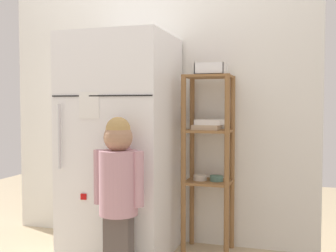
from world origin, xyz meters
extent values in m
cube|color=silver|center=(0.00, 0.39, 1.03)|extent=(2.49, 0.03, 2.06)
cube|color=white|center=(-0.13, 0.02, 0.78)|extent=(0.72, 0.68, 1.56)
cube|color=black|center=(-0.13, -0.32, 1.13)|extent=(0.70, 0.01, 0.01)
cylinder|color=silver|center=(-0.42, -0.34, 0.86)|extent=(0.02, 0.02, 0.43)
cube|color=white|center=(-0.21, -0.32, 1.07)|extent=(0.14, 0.01, 0.17)
cube|color=#28B3EE|center=(-0.14, -0.32, 0.51)|extent=(0.03, 0.01, 0.03)
cube|color=red|center=(-0.26, -0.32, 0.47)|extent=(0.04, 0.01, 0.04)
cube|color=#7137ED|center=(0.00, -0.32, 0.96)|extent=(0.03, 0.02, 0.03)
cube|color=blue|center=(-0.04, -0.32, 0.66)|extent=(0.03, 0.01, 0.03)
cube|color=red|center=(0.01, -0.32, 0.85)|extent=(0.04, 0.01, 0.04)
cube|color=#554B47|center=(0.05, -0.45, 0.20)|extent=(0.16, 0.10, 0.41)
cylinder|color=#BF8C99|center=(0.05, -0.45, 0.60)|extent=(0.23, 0.23, 0.39)
sphere|color=#BF8C99|center=(0.05, -0.38, 0.79)|extent=(0.10, 0.10, 0.10)
sphere|color=#A87A5B|center=(0.05, -0.45, 0.88)|extent=(0.17, 0.17, 0.17)
sphere|color=tan|center=(0.05, -0.45, 0.92)|extent=(0.15, 0.15, 0.15)
cylinder|color=#BF8C99|center=(-0.08, -0.45, 0.63)|extent=(0.07, 0.07, 0.33)
cylinder|color=#BF8C99|center=(0.17, -0.45, 0.63)|extent=(0.07, 0.07, 0.33)
cylinder|color=olive|center=(0.31, 0.08, 0.64)|extent=(0.04, 0.04, 1.28)
cylinder|color=olive|center=(0.62, 0.08, 0.64)|extent=(0.04, 0.04, 1.28)
cylinder|color=olive|center=(0.31, 0.34, 0.64)|extent=(0.04, 0.04, 1.28)
cylinder|color=olive|center=(0.62, 0.34, 0.64)|extent=(0.04, 0.04, 1.28)
cube|color=olive|center=(0.46, 0.21, 1.27)|extent=(0.32, 0.28, 0.02)
cube|color=olive|center=(0.46, 0.21, 0.88)|extent=(0.32, 0.28, 0.02)
cube|color=olive|center=(0.46, 0.21, 0.51)|extent=(0.32, 0.28, 0.02)
cube|color=#C6AD8E|center=(0.45, 0.21, 0.91)|extent=(0.19, 0.17, 0.03)
cube|color=white|center=(0.47, 0.22, 0.95)|extent=(0.20, 0.17, 0.04)
cylinder|color=beige|center=(0.40, 0.21, 0.54)|extent=(0.10, 0.10, 0.04)
cylinder|color=#4C7266|center=(0.52, 0.21, 0.54)|extent=(0.10, 0.10, 0.04)
cube|color=white|center=(0.48, 0.20, 1.28)|extent=(0.21, 0.20, 0.01)
cube|color=white|center=(0.48, 0.10, 1.32)|extent=(0.21, 0.01, 0.08)
cube|color=white|center=(0.48, 0.29, 1.32)|extent=(0.21, 0.01, 0.08)
cube|color=white|center=(0.38, 0.20, 1.32)|extent=(0.01, 0.20, 0.08)
cube|color=white|center=(0.58, 0.20, 1.32)|extent=(0.01, 0.20, 0.08)
sphere|color=maroon|center=(0.45, 0.18, 1.33)|extent=(0.08, 0.08, 0.08)
sphere|color=#AB270E|center=(0.51, 0.17, 1.32)|extent=(0.07, 0.07, 0.07)
sphere|color=red|center=(0.48, 0.23, 1.32)|extent=(0.07, 0.07, 0.07)
camera|label=1|loc=(1.05, -2.71, 1.06)|focal=44.22mm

